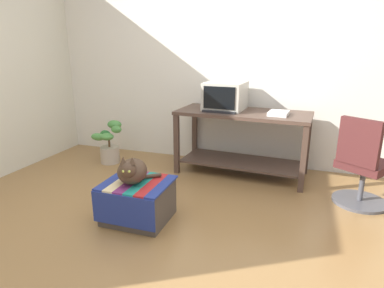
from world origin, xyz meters
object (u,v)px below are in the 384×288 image
object	(u,v)px
ottoman_with_blanket	(138,201)
office_chair	(362,168)
keyboard	(220,111)
potted_plant	(109,145)
desk	(242,131)
book	(279,113)
cat	(132,171)
tv_monitor	(225,96)

from	to	relation	value
ottoman_with_blanket	office_chair	size ratio (longest dim) A/B	0.65
keyboard	potted_plant	xyz separation A→B (m)	(-1.51, -0.04, -0.54)
desk	office_chair	bearing A→B (deg)	-16.97
book	cat	bearing A→B (deg)	-123.49
tv_monitor	book	xyz separation A→B (m)	(0.65, -0.15, -0.14)
office_chair	potted_plant	bearing A→B (deg)	28.29
keyboard	book	bearing A→B (deg)	9.04
keyboard	potted_plant	world-z (taller)	keyboard
keyboard	book	world-z (taller)	book
ottoman_with_blanket	office_chair	world-z (taller)	office_chair
cat	potted_plant	distance (m)	1.69
tv_monitor	keyboard	size ratio (longest dim) A/B	1.30
ottoman_with_blanket	potted_plant	world-z (taller)	potted_plant
tv_monitor	potted_plant	size ratio (longest dim) A/B	0.92
keyboard	potted_plant	bearing A→B (deg)	-174.21
tv_monitor	potted_plant	xyz separation A→B (m)	(-1.52, -0.25, -0.69)
tv_monitor	book	distance (m)	0.69
desk	keyboard	distance (m)	0.38
potted_plant	office_chair	distance (m)	3.03
office_chair	book	bearing A→B (deg)	8.69
tv_monitor	keyboard	xyz separation A→B (m)	(-0.01, -0.21, -0.15)
potted_plant	office_chair	bearing A→B (deg)	-5.72
cat	office_chair	bearing A→B (deg)	12.82
desk	tv_monitor	bearing A→B (deg)	166.62
book	cat	distance (m)	1.81
desk	office_chair	size ratio (longest dim) A/B	1.80
cat	potted_plant	size ratio (longest dim) A/B	0.72
cat	potted_plant	xyz separation A→B (m)	(-1.06, 1.29, -0.23)
cat	potted_plant	world-z (taller)	cat
book	office_chair	bearing A→B (deg)	-20.32
tv_monitor	office_chair	bearing A→B (deg)	-16.40
desk	office_chair	xyz separation A→B (m)	(1.26, -0.48, -0.15)
ottoman_with_blanket	cat	xyz separation A→B (m)	(-0.02, -0.03, 0.30)
keyboard	cat	size ratio (longest dim) A/B	0.99
tv_monitor	cat	bearing A→B (deg)	-102.53
tv_monitor	cat	xyz separation A→B (m)	(-0.45, -1.55, -0.46)
book	ottoman_with_blanket	bearing A→B (deg)	-123.49
cat	office_chair	distance (m)	2.19
cat	book	bearing A→B (deg)	37.39
tv_monitor	keyboard	bearing A→B (deg)	-88.50
desk	book	size ratio (longest dim) A/B	5.80
book	cat	size ratio (longest dim) A/B	0.68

